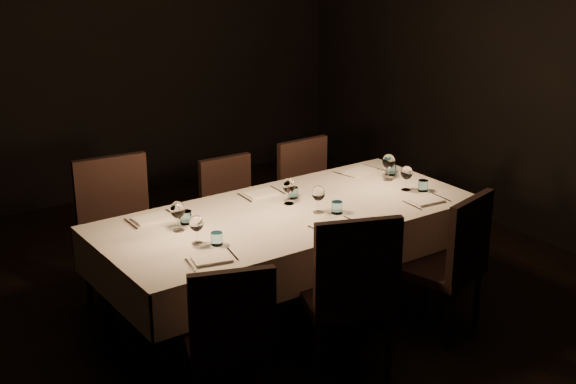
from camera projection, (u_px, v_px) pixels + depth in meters
room at (288, 101)px, 4.98m from camera, size 5.01×6.01×3.01m
dining_table at (288, 223)px, 5.25m from camera, size 2.52×1.12×0.76m
chair_near_left at (229, 334)px, 4.22m from camera, size 0.57×0.57×0.93m
place_setting_near_left at (206, 238)px, 4.64m from camera, size 0.34×0.40×0.18m
chair_near_center at (350, 289)px, 4.61m from camera, size 0.65×0.65×1.04m
place_setting_near_center at (328, 206)px, 5.12m from camera, size 0.34×0.41×0.18m
chair_near_right at (451, 258)px, 5.09m from camera, size 0.56×0.56×0.97m
place_setting_near_right at (416, 184)px, 5.54m from camera, size 0.32×0.40×0.18m
chair_far_left at (120, 229)px, 5.45m from camera, size 0.56×0.56×1.05m
place_setting_far_left at (172, 215)px, 4.98m from camera, size 0.34×0.41×0.19m
chair_far_center at (232, 210)px, 6.03m from camera, size 0.44×0.44×0.88m
place_setting_far_center at (281, 190)px, 5.42m from camera, size 0.32×0.40×0.18m
chair_far_right at (310, 194)px, 6.27m from camera, size 0.45×0.45×0.94m
place_setting_far_right at (380, 166)px, 5.90m from camera, size 0.37×0.41×0.19m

